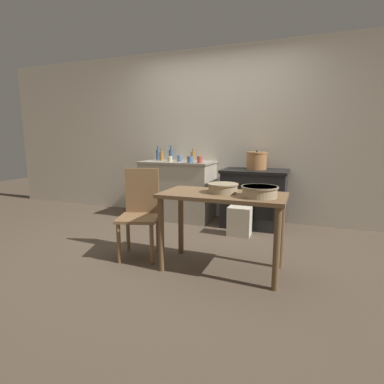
{
  "coord_description": "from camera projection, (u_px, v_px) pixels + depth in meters",
  "views": [
    {
      "loc": [
        1.29,
        -2.91,
        1.22
      ],
      "look_at": [
        0.0,
        0.47,
        0.58
      ],
      "focal_mm": 28.0,
      "sensor_mm": 36.0,
      "label": 1
    }
  ],
  "objects": [
    {
      "name": "ground_plane",
      "position": [
        177.0,
        250.0,
        3.34
      ],
      "size": [
        14.0,
        14.0,
        0.0
      ],
      "primitive_type": "plane",
      "color": "brown"
    },
    {
      "name": "wall_back",
      "position": [
        218.0,
        135.0,
        4.58
      ],
      "size": [
        8.0,
        0.07,
        2.55
      ],
      "color": "beige",
      "rests_on": "ground_plane"
    },
    {
      "name": "counter_cabinet",
      "position": [
        178.0,
        190.0,
        4.61
      ],
      "size": [
        1.09,
        0.62,
        0.88
      ],
      "color": "#B2A893",
      "rests_on": "ground_plane"
    },
    {
      "name": "stove",
      "position": [
        254.0,
        198.0,
        4.2
      ],
      "size": [
        0.88,
        0.63,
        0.8
      ],
      "color": "black",
      "rests_on": "ground_plane"
    },
    {
      "name": "work_table",
      "position": [
        222.0,
        206.0,
        2.74
      ],
      "size": [
        1.13,
        0.56,
        0.73
      ],
      "color": "brown",
      "rests_on": "ground_plane"
    },
    {
      "name": "chair",
      "position": [
        140.0,
        211.0,
        3.13
      ],
      "size": [
        0.5,
        0.5,
        0.91
      ],
      "rotation": [
        0.0,
        0.0,
        0.3
      ],
      "color": "olive",
      "rests_on": "ground_plane"
    },
    {
      "name": "flour_sack",
      "position": [
        239.0,
        221.0,
        3.81
      ],
      "size": [
        0.29,
        0.2,
        0.37
      ],
      "primitive_type": "cube",
      "color": "beige",
      "rests_on": "ground_plane"
    },
    {
      "name": "stock_pot",
      "position": [
        257.0,
        161.0,
        4.15
      ],
      "size": [
        0.29,
        0.29,
        0.26
      ],
      "color": "#B77A47",
      "rests_on": "stove"
    },
    {
      "name": "mixing_bowl_large",
      "position": [
        223.0,
        187.0,
        2.75
      ],
      "size": [
        0.28,
        0.28,
        0.09
      ],
      "color": "tan",
      "rests_on": "work_table"
    },
    {
      "name": "mixing_bowl_small",
      "position": [
        260.0,
        191.0,
        2.54
      ],
      "size": [
        0.31,
        0.31,
        0.09
      ],
      "color": "tan",
      "rests_on": "work_table"
    },
    {
      "name": "bottle_far_left",
      "position": [
        171.0,
        155.0,
        4.73
      ],
      "size": [
        0.07,
        0.07,
        0.23
      ],
      "color": "#3D5675",
      "rests_on": "counter_cabinet"
    },
    {
      "name": "bottle_left",
      "position": [
        193.0,
        156.0,
        4.63
      ],
      "size": [
        0.06,
        0.06,
        0.18
      ],
      "color": "olive",
      "rests_on": "counter_cabinet"
    },
    {
      "name": "bottle_mid_left",
      "position": [
        158.0,
        154.0,
        4.82
      ],
      "size": [
        0.06,
        0.06,
        0.22
      ],
      "color": "#3D5675",
      "rests_on": "counter_cabinet"
    },
    {
      "name": "bottle_center_left",
      "position": [
        161.0,
        156.0,
        4.67
      ],
      "size": [
        0.06,
        0.06,
        0.18
      ],
      "color": "olive",
      "rests_on": "counter_cabinet"
    },
    {
      "name": "cup_center",
      "position": [
        170.0,
        159.0,
        4.39
      ],
      "size": [
        0.07,
        0.07,
        0.08
      ],
      "primitive_type": "cylinder",
      "color": "beige",
      "rests_on": "counter_cabinet"
    },
    {
      "name": "cup_center_right",
      "position": [
        200.0,
        160.0,
        4.19
      ],
      "size": [
        0.08,
        0.08,
        0.09
      ],
      "primitive_type": "cylinder",
      "color": "#B74C42",
      "rests_on": "counter_cabinet"
    },
    {
      "name": "cup_mid_right",
      "position": [
        179.0,
        159.0,
        4.43
      ],
      "size": [
        0.08,
        0.08,
        0.09
      ],
      "primitive_type": "cylinder",
      "color": "#4C6B99",
      "rests_on": "counter_cabinet"
    },
    {
      "name": "cup_right",
      "position": [
        190.0,
        160.0,
        4.21
      ],
      "size": [
        0.09,
        0.09,
        0.09
      ],
      "primitive_type": "cylinder",
      "color": "#4C6B99",
      "rests_on": "counter_cabinet"
    }
  ]
}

